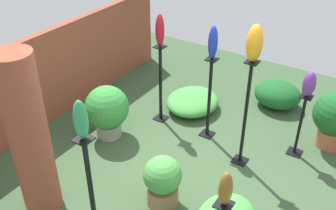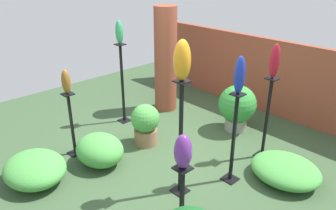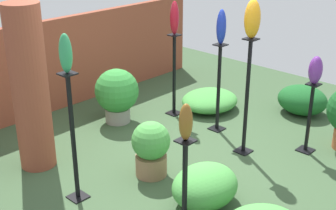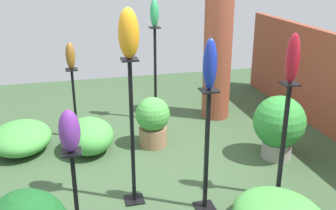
{
  "view_description": "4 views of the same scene",
  "coord_description": "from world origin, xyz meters",
  "views": [
    {
      "loc": [
        -3.44,
        -1.94,
        3.61
      ],
      "look_at": [
        -0.09,
        0.22,
        1.11
      ],
      "focal_mm": 42.0,
      "sensor_mm": 36.0,
      "label": 1
    },
    {
      "loc": [
        3.12,
        -2.99,
        2.79
      ],
      "look_at": [
        -0.12,
        0.09,
        0.81
      ],
      "focal_mm": 35.0,
      "sensor_mm": 36.0,
      "label": 2
    },
    {
      "loc": [
        -3.99,
        -3.55,
        2.98
      ],
      "look_at": [
        -0.2,
        0.06,
        0.79
      ],
      "focal_mm": 50.0,
      "sensor_mm": 36.0,
      "label": 3
    },
    {
      "loc": [
        4.25,
        -0.99,
        2.41
      ],
      "look_at": [
        -0.06,
        0.09,
        0.76
      ],
      "focal_mm": 42.0,
      "sensor_mm": 36.0,
      "label": 4
    }
  ],
  "objects": [
    {
      "name": "brick_pillar",
      "position": [
        -1.36,
        1.21,
        1.02
      ],
      "size": [
        0.44,
        0.44,
        2.04
      ],
      "primitive_type": "cylinder",
      "color": "brown",
      "rests_on": "ground"
    },
    {
      "name": "foliage_bed_east",
      "position": [
        -0.58,
        -0.86,
        0.22
      ],
      "size": [
        0.79,
        0.66,
        0.45
      ],
      "primitive_type": "ellipsoid",
      "color": "#479942",
      "rests_on": "ground"
    },
    {
      "name": "pedestal_bronze",
      "position": [
        -1.08,
        -1.01,
        0.46
      ],
      "size": [
        0.2,
        0.2,
        1.01
      ],
      "color": "black",
      "rests_on": "ground"
    },
    {
      "name": "art_vase_bronze",
      "position": [
        -1.08,
        -1.01,
        1.2
      ],
      "size": [
        0.13,
        0.13,
        0.37
      ],
      "primitive_type": "ellipsoid",
      "color": "brown",
      "rests_on": "pedestal_bronze"
    },
    {
      "name": "art_vase_violet",
      "position": [
        1.3,
        -1.06,
        1.13
      ],
      "size": [
        0.18,
        0.17,
        0.36
      ],
      "primitive_type": "ellipsoid",
      "color": "#6B2D8C",
      "rests_on": "pedestal_violet"
    },
    {
      "name": "potted_plant_front_right",
      "position": [
        -0.55,
        0.0,
        0.37
      ],
      "size": [
        0.47,
        0.47,
        0.69
      ],
      "color": "#936B4C",
      "rests_on": "ground"
    },
    {
      "name": "pedestal_jade",
      "position": [
        -1.47,
        0.24,
        0.68
      ],
      "size": [
        0.2,
        0.2,
        1.47
      ],
      "color": "black",
      "rests_on": "ground"
    },
    {
      "name": "foliage_bed_rear",
      "position": [
        -0.83,
        -1.74,
        0.19
      ],
      "size": [
        0.95,
        0.8,
        0.37
      ],
      "primitive_type": "ellipsoid",
      "color": "#479942",
      "rests_on": "ground"
    },
    {
      "name": "art_vase_ruby",
      "position": [
        0.98,
        1.06,
        1.52
      ],
      "size": [
        0.13,
        0.13,
        0.49
      ],
      "primitive_type": "ellipsoid",
      "color": "maroon",
      "rests_on": "pedestal_ruby"
    },
    {
      "name": "art_vase_jade",
      "position": [
        -1.47,
        0.24,
        1.68
      ],
      "size": [
        0.13,
        0.13,
        0.41
      ],
      "primitive_type": "ellipsoid",
      "color": "#2D9356",
      "rests_on": "pedestal_jade"
    },
    {
      "name": "ground_plane",
      "position": [
        0.0,
        0.0,
        0.0
      ],
      "size": [
        8.0,
        8.0,
        0.0
      ],
      "primitive_type": "plane",
      "color": "#385133"
    },
    {
      "name": "pedestal_violet",
      "position": [
        1.3,
        -1.06,
        0.43
      ],
      "size": [
        0.2,
        0.2,
        0.95
      ],
      "color": "black",
      "rests_on": "ground"
    },
    {
      "name": "pedestal_ruby",
      "position": [
        0.98,
        1.06,
        0.59
      ],
      "size": [
        0.2,
        0.2,
        1.28
      ],
      "color": "black",
      "rests_on": "ground"
    },
    {
      "name": "foliage_bed_center",
      "position": [
        1.52,
        0.77,
        0.15
      ],
      "size": [
        0.96,
        0.85,
        0.3
      ],
      "primitive_type": "ellipsoid",
      "color": "#479942",
      "rests_on": "ground"
    },
    {
      "name": "pedestal_cobalt",
      "position": [
        1.0,
        0.21,
        0.59
      ],
      "size": [
        0.2,
        0.2,
        1.29
      ],
      "color": "black",
      "rests_on": "ground"
    },
    {
      "name": "potted_plant_mid_left",
      "position": [
        0.18,
        1.47,
        0.46
      ],
      "size": [
        0.66,
        0.66,
        0.83
      ],
      "color": "gray",
      "rests_on": "ground"
    },
    {
      "name": "art_vase_amber",
      "position": [
        0.7,
        -0.47,
        1.78
      ],
      "size": [
        0.2,
        0.2,
        0.47
      ],
      "primitive_type": "ellipsoid",
      "color": "orange",
      "rests_on": "pedestal_amber"
    },
    {
      "name": "pedestal_amber",
      "position": [
        0.7,
        -0.47,
        0.72
      ],
      "size": [
        0.2,
        0.2,
        1.55
      ],
      "color": "black",
      "rests_on": "ground"
    },
    {
      "name": "brick_wall_back",
      "position": [
        0.0,
        2.58,
        0.73
      ],
      "size": [
        5.6,
        0.12,
        1.45
      ],
      "primitive_type": "cube",
      "color": "brown",
      "rests_on": "ground"
    },
    {
      "name": "art_vase_cobalt",
      "position": [
        1.0,
        0.21,
        1.52
      ],
      "size": [
        0.14,
        0.13,
        0.48
      ],
      "primitive_type": "ellipsoid",
      "color": "#192D9E",
      "rests_on": "pedestal_cobalt"
    }
  ]
}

